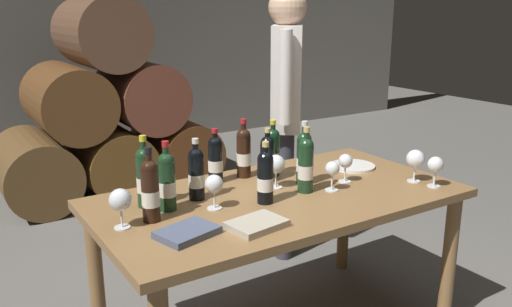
{
  "coord_description": "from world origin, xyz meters",
  "views": [
    {
      "loc": [
        -1.35,
        -1.91,
        1.6
      ],
      "look_at": [
        0.0,
        0.2,
        0.91
      ],
      "focal_mm": 37.38,
      "sensor_mm": 36.0,
      "label": 1
    }
  ],
  "objects_px": {
    "wine_bottle_2": "(304,157)",
    "wine_bottle_3": "(306,164)",
    "wine_bottle_1": "(215,159)",
    "serving_plate": "(353,166)",
    "wine_bottle_9": "(196,173)",
    "wine_glass_3": "(276,165)",
    "wine_glass_4": "(120,201)",
    "wine_bottle_8": "(243,152)",
    "wine_bottle_7": "(265,176)",
    "wine_glass_5": "(415,159)",
    "dining_table": "(279,212)",
    "wine_bottle_0": "(273,151)",
    "wine_bottle_5": "(167,181)",
    "sommelier_presenting": "(286,100)",
    "wine_glass_6": "(332,170)",
    "wine_glass_1": "(214,185)",
    "wine_bottle_4": "(267,158)",
    "wine_bottle_6": "(150,190)",
    "wine_bottle_10": "(145,176)",
    "wine_glass_2": "(436,165)",
    "tasting_notebook": "(187,232)",
    "leather_ledger": "(257,224)",
    "wine_glass_0": "(345,162)"
  },
  "relations": [
    {
      "from": "wine_bottle_3",
      "to": "sommelier_presenting",
      "type": "xyz_separation_m",
      "value": [
        0.45,
        0.79,
        0.15
      ]
    },
    {
      "from": "wine_bottle_7",
      "to": "wine_bottle_6",
      "type": "bearing_deg",
      "value": 171.39
    },
    {
      "from": "dining_table",
      "to": "wine_glass_5",
      "type": "distance_m",
      "value": 0.73
    },
    {
      "from": "wine_glass_1",
      "to": "tasting_notebook",
      "type": "distance_m",
      "value": 0.31
    },
    {
      "from": "wine_glass_6",
      "to": "wine_bottle_8",
      "type": "bearing_deg",
      "value": 120.9
    },
    {
      "from": "wine_bottle_1",
      "to": "wine_bottle_9",
      "type": "distance_m",
      "value": 0.25
    },
    {
      "from": "wine_glass_6",
      "to": "serving_plate",
      "type": "height_order",
      "value": "wine_glass_6"
    },
    {
      "from": "wine_bottle_4",
      "to": "wine_bottle_8",
      "type": "height_order",
      "value": "wine_bottle_8"
    },
    {
      "from": "wine_bottle_8",
      "to": "wine_bottle_10",
      "type": "relative_size",
      "value": 0.95
    },
    {
      "from": "tasting_notebook",
      "to": "wine_bottle_8",
      "type": "bearing_deg",
      "value": 27.45
    },
    {
      "from": "wine_bottle_9",
      "to": "wine_glass_3",
      "type": "xyz_separation_m",
      "value": [
        0.39,
        -0.07,
        -0.01
      ]
    },
    {
      "from": "wine_bottle_3",
      "to": "wine_glass_4",
      "type": "distance_m",
      "value": 0.87
    },
    {
      "from": "wine_bottle_5",
      "to": "leather_ledger",
      "type": "height_order",
      "value": "wine_bottle_5"
    },
    {
      "from": "wine_glass_0",
      "to": "wine_glass_6",
      "type": "bearing_deg",
      "value": -155.49
    },
    {
      "from": "wine_bottle_3",
      "to": "wine_bottle_7",
      "type": "relative_size",
      "value": 1.12
    },
    {
      "from": "wine_glass_4",
      "to": "wine_bottle_2",
      "type": "bearing_deg",
      "value": 2.85
    },
    {
      "from": "wine_glass_2",
      "to": "wine_bottle_8",
      "type": "bearing_deg",
      "value": 137.96
    },
    {
      "from": "tasting_notebook",
      "to": "wine_bottle_9",
      "type": "bearing_deg",
      "value": 43.3
    },
    {
      "from": "wine_bottle_9",
      "to": "leather_ledger",
      "type": "bearing_deg",
      "value": -82.9
    },
    {
      "from": "wine_bottle_4",
      "to": "wine_glass_1",
      "type": "bearing_deg",
      "value": -154.85
    },
    {
      "from": "wine_bottle_5",
      "to": "serving_plate",
      "type": "height_order",
      "value": "wine_bottle_5"
    },
    {
      "from": "wine_bottle_7",
      "to": "wine_glass_0",
      "type": "bearing_deg",
      "value": 3.2
    },
    {
      "from": "wine_bottle_4",
      "to": "wine_bottle_5",
      "type": "xyz_separation_m",
      "value": [
        -0.58,
        -0.1,
        0.01
      ]
    },
    {
      "from": "wine_bottle_1",
      "to": "wine_bottle_2",
      "type": "xyz_separation_m",
      "value": [
        0.35,
        -0.26,
        0.02
      ]
    },
    {
      "from": "wine_bottle_0",
      "to": "wine_bottle_6",
      "type": "distance_m",
      "value": 0.8
    },
    {
      "from": "wine_glass_1",
      "to": "wine_bottle_0",
      "type": "bearing_deg",
      "value": 28.11
    },
    {
      "from": "wine_bottle_2",
      "to": "wine_bottle_7",
      "type": "bearing_deg",
      "value": -158.93
    },
    {
      "from": "wine_glass_2",
      "to": "serving_plate",
      "type": "xyz_separation_m",
      "value": [
        -0.11,
        0.45,
        -0.1
      ]
    },
    {
      "from": "wine_bottle_3",
      "to": "wine_bottle_0",
      "type": "bearing_deg",
      "value": 86.94
    },
    {
      "from": "wine_glass_1",
      "to": "serving_plate",
      "type": "bearing_deg",
      "value": 8.36
    },
    {
      "from": "wine_bottle_2",
      "to": "wine_bottle_6",
      "type": "relative_size",
      "value": 1.02
    },
    {
      "from": "wine_bottle_8",
      "to": "wine_bottle_9",
      "type": "bearing_deg",
      "value": -154.32
    },
    {
      "from": "wine_bottle_2",
      "to": "wine_bottle_3",
      "type": "relative_size",
      "value": 1.01
    },
    {
      "from": "wine_bottle_2",
      "to": "wine_glass_2",
      "type": "bearing_deg",
      "value": -36.47
    },
    {
      "from": "sommelier_presenting",
      "to": "wine_bottle_1",
      "type": "bearing_deg",
      "value": -149.56
    },
    {
      "from": "wine_bottle_4",
      "to": "wine_bottle_1",
      "type": "bearing_deg",
      "value": 150.99
    },
    {
      "from": "dining_table",
      "to": "wine_bottle_8",
      "type": "xyz_separation_m",
      "value": [
        -0.0,
        0.32,
        0.22
      ]
    },
    {
      "from": "wine_bottle_3",
      "to": "wine_glass_2",
      "type": "height_order",
      "value": "wine_bottle_3"
    },
    {
      "from": "serving_plate",
      "to": "wine_glass_5",
      "type": "bearing_deg",
      "value": -75.46
    },
    {
      "from": "wine_glass_3",
      "to": "wine_bottle_7",
      "type": "bearing_deg",
      "value": -137.45
    },
    {
      "from": "wine_bottle_6",
      "to": "wine_bottle_10",
      "type": "xyz_separation_m",
      "value": [
        0.04,
        0.17,
        0.0
      ]
    },
    {
      "from": "wine_bottle_1",
      "to": "serving_plate",
      "type": "height_order",
      "value": "wine_bottle_1"
    },
    {
      "from": "wine_bottle_9",
      "to": "wine_glass_5",
      "type": "bearing_deg",
      "value": -19.32
    },
    {
      "from": "wine_bottle_3",
      "to": "wine_bottle_7",
      "type": "bearing_deg",
      "value": -175.15
    },
    {
      "from": "wine_bottle_4",
      "to": "wine_glass_2",
      "type": "height_order",
      "value": "wine_bottle_4"
    },
    {
      "from": "wine_bottle_7",
      "to": "wine_glass_4",
      "type": "relative_size",
      "value": 1.72
    },
    {
      "from": "leather_ledger",
      "to": "dining_table",
      "type": "bearing_deg",
      "value": 33.58
    },
    {
      "from": "dining_table",
      "to": "wine_bottle_4",
      "type": "relative_size",
      "value": 6.26
    },
    {
      "from": "wine_bottle_0",
      "to": "serving_plate",
      "type": "bearing_deg",
      "value": -15.22
    },
    {
      "from": "serving_plate",
      "to": "sommelier_presenting",
      "type": "distance_m",
      "value": 0.67
    }
  ]
}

